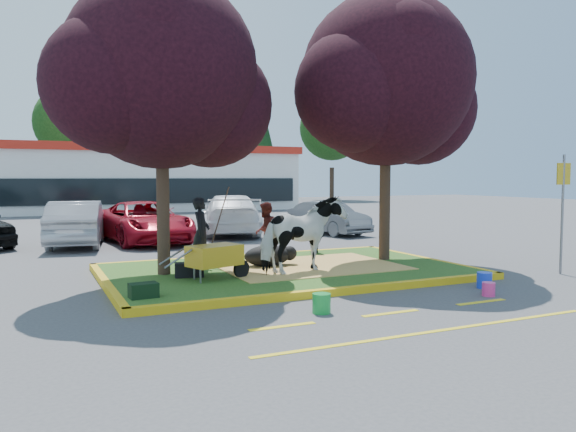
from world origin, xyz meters
name	(u,v)px	position (x,y,z in m)	size (l,w,h in m)	color
ground	(286,274)	(0.00, 0.00, 0.00)	(90.00, 90.00, 0.00)	#424244
median_island	(286,271)	(0.00, 0.00, 0.07)	(8.00, 5.00, 0.15)	#254F18
curb_near	(342,291)	(0.00, -2.58, 0.07)	(8.30, 0.16, 0.15)	gold
curb_far	(248,257)	(0.00, 2.58, 0.07)	(8.30, 0.16, 0.15)	gold
curb_left	(106,285)	(-4.08, 0.00, 0.07)	(0.16, 5.30, 0.15)	gold
curb_right	(425,260)	(4.08, 0.00, 0.07)	(0.16, 5.30, 0.15)	gold
straw_bedding	(309,266)	(0.60, 0.00, 0.15)	(4.20, 3.00, 0.01)	#ECB861
tree_purple_left	(162,81)	(-2.78, 0.38, 4.36)	(5.06, 4.20, 6.51)	black
tree_purple_right	(387,88)	(2.92, 0.18, 4.56)	(5.30, 4.40, 6.82)	black
fire_lane_stripe_a	(282,326)	(-2.00, -4.20, 0.00)	(1.10, 0.12, 0.01)	yellow
fire_lane_stripe_b	(391,313)	(0.00, -4.20, 0.00)	(1.10, 0.12, 0.01)	yellow
fire_lane_stripe_c	(481,302)	(2.00, -4.20, 0.00)	(1.10, 0.12, 0.01)	yellow
fire_lane_long	(438,331)	(0.00, -5.40, 0.00)	(6.00, 0.10, 0.01)	yellow
retail_building	(145,177)	(2.00, 27.98, 2.25)	(20.40, 8.40, 4.40)	silver
treeline	(113,112)	(1.23, 37.61, 7.73)	(46.58, 7.80, 14.63)	black
cow	(303,235)	(0.05, -0.76, 1.01)	(0.93, 2.03, 1.72)	white
calf	(268,256)	(-0.30, 0.43, 0.40)	(1.17, 0.66, 0.51)	black
handler	(201,233)	(-1.80, 0.90, 0.98)	(0.61, 0.40, 1.66)	black
visitor_a	(265,230)	(0.13, 1.60, 0.89)	(0.72, 0.56, 1.49)	#4B1815
visitor_b	(316,232)	(1.85, 2.04, 0.73)	(0.68, 0.28, 1.15)	black
wheelbarrow	(215,256)	(-1.98, -0.77, 0.65)	(1.92, 0.96, 0.73)	black
gear_bag_dark	(189,270)	(-2.39, -0.20, 0.30)	(0.60, 0.33, 0.31)	black
gear_bag_green	(144,290)	(-3.67, -1.90, 0.28)	(0.49, 0.31, 0.26)	black
sign_post	(563,200)	(5.90, -2.70, 1.76)	(0.40, 0.06, 2.81)	slate
bucket_green	(321,303)	(-1.05, -3.69, 0.17)	(0.31, 0.31, 0.33)	#169335
bucket_pink	(489,289)	(2.52, -3.85, 0.13)	(0.25, 0.25, 0.27)	#F33689
bucket_blue	(484,280)	(3.01, -3.23, 0.16)	(0.31, 0.31, 0.33)	blue
car_silver	(77,223)	(-4.05, 7.93, 0.75)	(1.59, 4.55, 1.50)	#9FA0A6
car_red	(144,222)	(-1.84, 7.97, 0.72)	(2.38, 5.16, 1.44)	#A10D1D
car_white	(230,215)	(1.83, 9.33, 0.79)	(2.21, 5.44, 1.58)	white
car_grey	(328,218)	(5.46, 7.82, 0.65)	(1.37, 3.93, 1.30)	slate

